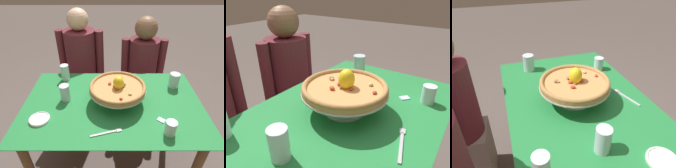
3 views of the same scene
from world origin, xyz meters
The scene contains 13 objects.
ground_plane centered at (0.00, 0.00, 0.00)m, with size 14.00×14.00×0.00m, color #5B514C.
dining_table centered at (0.00, 0.00, 0.65)m, with size 1.28×0.81×0.76m.
pizza_stand centered at (0.03, 0.02, 0.84)m, with size 0.40×0.40×0.11m.
pizza centered at (0.03, 0.02, 0.89)m, with size 0.39×0.39×0.10m.
water_glass_side_left centered at (-0.34, 0.03, 0.82)m, with size 0.07×0.07×0.12m.
water_glass_front_right centered at (0.34, -0.29, 0.81)m, with size 0.07×0.07×0.09m.
water_glass_back_left centered at (-0.40, 0.31, 0.82)m, with size 0.07×0.07×0.13m.
water_glass_back_right centered at (0.49, 0.20, 0.82)m, with size 0.08×0.08×0.12m.
side_plate centered at (-0.47, -0.17, 0.77)m, with size 0.13×0.13×0.02m.
dinner_fork centered at (-0.03, -0.28, 0.77)m, with size 0.19×0.07×0.01m.
sugar_packet centered at (0.31, -0.18, 0.77)m, with size 0.05×0.04×0.01m, color silver.
diner_left centered at (-0.32, 0.70, 0.60)m, with size 0.46×0.34×1.26m.
diner_right centered at (0.32, 0.73, 0.56)m, with size 0.46×0.34×1.18m.
Camera 1 is at (-0.01, -1.04, 1.64)m, focal length 30.04 mm.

